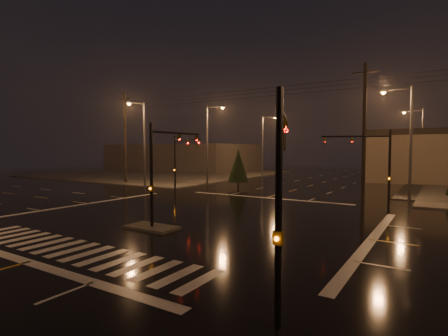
{
  "coord_description": "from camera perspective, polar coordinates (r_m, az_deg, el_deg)",
  "views": [
    {
      "loc": [
        13.89,
        -18.43,
        4.48
      ],
      "look_at": [
        -1.1,
        5.45,
        3.0
      ],
      "focal_mm": 28.0,
      "sensor_mm": 36.0,
      "label": 1
    }
  ],
  "objects": [
    {
      "name": "stop_bar_near",
      "position": [
        16.38,
        -29.35,
        -13.24
      ],
      "size": [
        16.0,
        0.5,
        0.01
      ],
      "primitive_type": "cube",
      "color": "beige",
      "rests_on": "ground"
    },
    {
      "name": "signal_mast_nw",
      "position": [
        36.93,
        -7.2,
        1.91
      ],
      "size": [
        4.84,
        1.86,
        6.0
      ],
      "color": "black",
      "rests_on": "ground"
    },
    {
      "name": "signal_mast_ne",
      "position": [
        28.91,
        23.37,
        1.39
      ],
      "size": [
        4.84,
        1.86,
        6.0
      ],
      "color": "black",
      "rests_on": "ground"
    },
    {
      "name": "crosswalk",
      "position": [
        17.37,
        -23.42,
        -12.17
      ],
      "size": [
        15.0,
        2.6,
        0.01
      ],
      "primitive_type": "cube",
      "color": "beige",
      "rests_on": "ground"
    },
    {
      "name": "median_island",
      "position": [
        20.51,
        -11.67,
        -9.46
      ],
      "size": [
        3.0,
        1.6,
        0.15
      ],
      "primitive_type": "cube",
      "color": "#413F3A",
      "rests_on": "ground"
    },
    {
      "name": "utility_pole_1",
      "position": [
        33.0,
        21.9,
        5.65
      ],
      "size": [
        2.2,
        0.32,
        12.0
      ],
      "color": "black",
      "rests_on": "ground"
    },
    {
      "name": "streetlight_4",
      "position": [
        54.52,
        29.34,
        4.01
      ],
      "size": [
        2.77,
        0.32,
        10.0
      ],
      "color": "#38383A",
      "rests_on": "ground"
    },
    {
      "name": "commercial_block",
      "position": [
        77.75,
        -6.86,
        1.74
      ],
      "size": [
        30.0,
        18.0,
        5.6
      ],
      "primitive_type": "cube",
      "color": "#453F3D",
      "rests_on": "ground"
    },
    {
      "name": "streetlight_1",
      "position": [
        44.25,
        -2.43,
        4.71
      ],
      "size": [
        2.77,
        0.32,
        10.0
      ],
      "color": "#38383A",
      "rests_on": "ground"
    },
    {
      "name": "signal_mast_median",
      "position": [
        20.72,
        -10.0,
        0.95
      ],
      "size": [
        0.25,
        4.59,
        6.0
      ],
      "color": "black",
      "rests_on": "ground"
    },
    {
      "name": "utility_pole_0",
      "position": [
        48.4,
        -15.83,
        4.84
      ],
      "size": [
        2.2,
        0.32,
        12.0
      ],
      "color": "black",
      "rests_on": "ground"
    },
    {
      "name": "signal_mast_se",
      "position": [
        9.45,
        9.22,
        -1.7
      ],
      "size": [
        1.55,
        3.87,
        6.0
      ],
      "color": "black",
      "rests_on": "ground"
    },
    {
      "name": "sidewalk_nw",
      "position": [
        65.51,
        -10.05,
        -0.91
      ],
      "size": [
        36.0,
        36.0,
        0.12
      ],
      "primitive_type": "cube",
      "color": "#413F3A",
      "rests_on": "ground"
    },
    {
      "name": "streetlight_5",
      "position": [
        42.1,
        -13.19,
        4.72
      ],
      "size": [
        0.32,
        2.77,
        10.0
      ],
      "color": "#38383A",
      "rests_on": "ground"
    },
    {
      "name": "stop_bar_far",
      "position": [
        32.85,
        6.81,
        -4.85
      ],
      "size": [
        16.0,
        0.5,
        0.01
      ],
      "primitive_type": "cube",
      "color": "beige",
      "rests_on": "ground"
    },
    {
      "name": "streetlight_3",
      "position": [
        34.56,
        27.71,
        4.85
      ],
      "size": [
        2.77,
        0.32,
        10.0
      ],
      "color": "#38383A",
      "rests_on": "ground"
    },
    {
      "name": "streetlight_2",
      "position": [
        58.13,
        6.57,
        4.29
      ],
      "size": [
        2.77,
        0.32,
        10.0
      ],
      "color": "#38383A",
      "rests_on": "ground"
    },
    {
      "name": "ground",
      "position": [
        23.51,
        -4.84,
        -7.99
      ],
      "size": [
        140.0,
        140.0,
        0.0
      ],
      "primitive_type": "plane",
      "color": "black",
      "rests_on": "ground"
    },
    {
      "name": "conifer_3",
      "position": [
        40.87,
        2.34,
        0.39
      ],
      "size": [
        2.46,
        2.46,
        4.54
      ],
      "color": "black",
      "rests_on": "ground"
    }
  ]
}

